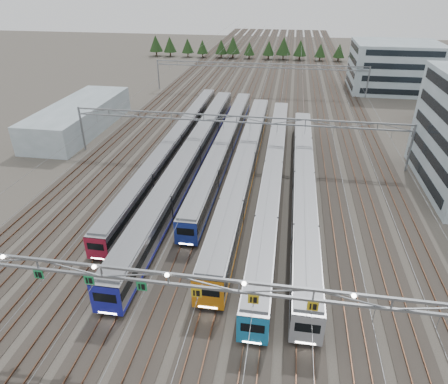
% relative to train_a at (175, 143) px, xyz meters
% --- Properties ---
extents(ground, '(400.00, 400.00, 0.00)m').
position_rel_train_a_xyz_m(ground, '(11.25, -41.18, -1.94)').
color(ground, '#47423A').
rests_on(ground, ground).
extents(track_bed, '(54.00, 260.00, 5.42)m').
position_rel_train_a_xyz_m(track_bed, '(11.25, 58.82, -0.45)').
color(track_bed, '#2D2823').
rests_on(track_bed, ground).
extents(train_a, '(2.60, 64.02, 3.37)m').
position_rel_train_a_xyz_m(train_a, '(0.00, 0.00, 0.00)').
color(train_a, black).
rests_on(train_a, ground).
extents(train_b, '(3.03, 67.39, 3.95)m').
position_rel_train_a_xyz_m(train_b, '(4.50, -5.86, 0.29)').
color(train_b, black).
rests_on(train_b, ground).
extents(train_c, '(2.78, 56.50, 3.62)m').
position_rel_train_a_xyz_m(train_c, '(9.00, 0.41, 0.13)').
color(train_c, black).
rests_on(train_c, ground).
extents(train_d, '(3.10, 59.99, 4.05)m').
position_rel_train_a_xyz_m(train_d, '(13.50, -7.36, 0.34)').
color(train_d, black).
rests_on(train_d, ground).
extents(train_e, '(2.76, 63.19, 3.59)m').
position_rel_train_a_xyz_m(train_e, '(18.00, -9.10, 0.11)').
color(train_e, black).
rests_on(train_e, ground).
extents(train_f, '(2.89, 55.27, 3.76)m').
position_rel_train_a_xyz_m(train_f, '(22.50, -12.39, 0.19)').
color(train_f, black).
rests_on(train_f, ground).
extents(gantry_near, '(56.36, 0.61, 8.08)m').
position_rel_train_a_xyz_m(gantry_near, '(11.20, -41.30, 5.15)').
color(gantry_near, gray).
rests_on(gantry_near, ground).
extents(gantry_mid, '(56.36, 0.36, 8.00)m').
position_rel_train_a_xyz_m(gantry_mid, '(11.25, -1.18, 4.45)').
color(gantry_mid, gray).
rests_on(gantry_mid, ground).
extents(gantry_far, '(56.36, 0.36, 8.00)m').
position_rel_train_a_xyz_m(gantry_far, '(11.25, 43.82, 4.45)').
color(gantry_far, gray).
rests_on(gantry_far, ground).
extents(depot_bldg_north, '(22.00, 18.00, 12.69)m').
position_rel_train_a_xyz_m(depot_bldg_north, '(46.94, 52.93, 4.41)').
color(depot_bldg_north, '#8EA3A9').
rests_on(depot_bldg_north, ground).
extents(west_shed, '(10.00, 30.00, 5.34)m').
position_rel_train_a_xyz_m(west_shed, '(-22.57, 8.80, 0.73)').
color(west_shed, '#8EA3A9').
rests_on(west_shed, ground).
extents(treeline, '(100.10, 5.60, 7.02)m').
position_rel_train_a_xyz_m(treeline, '(13.50, 93.64, 2.30)').
color(treeline, '#332114').
rests_on(treeline, ground).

